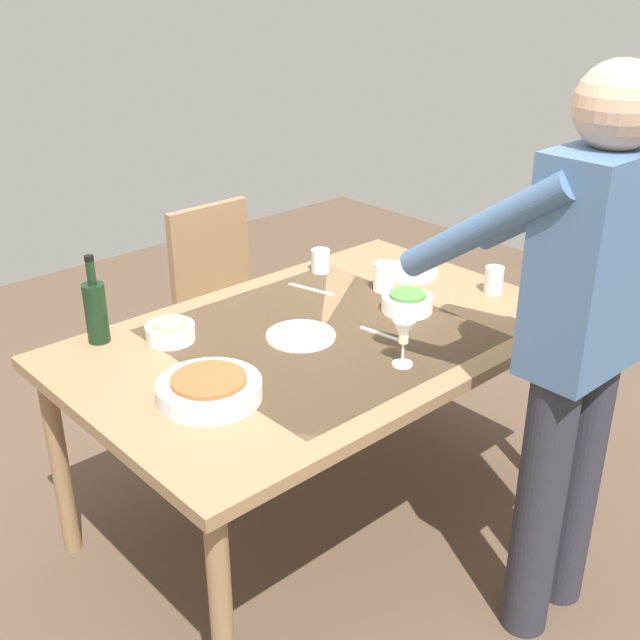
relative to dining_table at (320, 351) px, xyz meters
The scene contains 16 objects.
ground_plane 0.69m from the dining_table, ahead, with size 6.00×6.00×0.00m, color brown.
dining_table is the anchor object (origin of this frame).
chair_near 0.96m from the dining_table, 105.96° to the right, with size 0.40×0.40×0.91m.
person_server 0.87m from the dining_table, 105.76° to the left, with size 0.42×0.61×1.69m.
wine_bottle 0.74m from the dining_table, 38.10° to the right, with size 0.07×0.07×0.30m.
wine_glass_left 0.38m from the dining_table, 96.77° to the left, with size 0.07×0.07×0.15m.
water_cup_near_left 0.46m from the dining_table, 164.92° to the right, with size 0.08×0.08×0.11m, color silver.
water_cup_near_right 0.74m from the dining_table, 166.13° to the left, with size 0.07×0.07×0.10m, color silver.
water_cup_far_left 0.58m from the dining_table, 132.58° to the right, with size 0.07×0.07×0.09m, color silver.
serving_bowl_pasta 0.53m from the dining_table, 10.95° to the left, with size 0.30×0.30×0.07m.
side_bowl_salad 0.37m from the dining_table, 168.66° to the left, with size 0.18×0.18×0.07m.
side_bowl_bread 0.50m from the dining_table, 36.71° to the right, with size 0.16×0.16×0.07m.
dinner_plate_near 0.10m from the dining_table, 18.89° to the right, with size 0.23×0.23×0.01m, color silver.
dinner_plate_far 0.65m from the dining_table, 165.28° to the right, with size 0.23×0.23×0.01m, color silver.
table_knife 0.38m from the dining_table, 127.20° to the right, with size 0.01×0.20×0.01m, color silver.
table_fork 0.22m from the dining_table, 133.84° to the left, with size 0.01×0.18×0.01m, color silver.
Camera 1 is at (1.59, 1.74, 1.91)m, focal length 44.29 mm.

